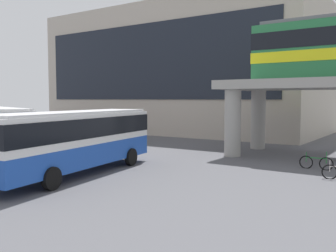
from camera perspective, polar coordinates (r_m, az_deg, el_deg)
ground_plane at (r=25.30m, az=-3.71°, el=-4.69°), size 120.00×120.00×0.00m
station_building at (r=46.82m, az=2.68°, el=7.98°), size 31.77×15.72×14.10m
bus_main at (r=19.84m, az=-13.86°, el=-1.43°), size 4.33×11.31×3.22m
bicycle_green at (r=22.48m, az=21.26°, el=-5.14°), size 1.79×0.12×1.04m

